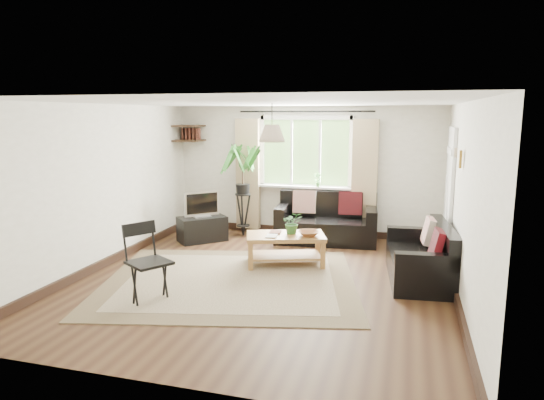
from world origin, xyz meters
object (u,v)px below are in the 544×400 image
(coffee_table, at_px, (285,250))
(palm_stand, at_px, (243,190))
(folding_chair, at_px, (149,264))
(sofa_right, at_px, (420,254))
(tv_stand, at_px, (202,229))
(sofa_back, at_px, (326,219))

(coffee_table, distance_m, palm_stand, 2.05)
(coffee_table, distance_m, folding_chair, 2.24)
(sofa_right, xyz_separation_m, coffee_table, (-1.93, 0.16, -0.13))
(tv_stand, relative_size, folding_chair, 0.87)
(sofa_back, height_order, palm_stand, palm_stand)
(sofa_back, height_order, tv_stand, sofa_back)
(sofa_back, xyz_separation_m, coffee_table, (-0.37, -1.51, -0.18))
(palm_stand, bearing_deg, sofa_right, -28.47)
(sofa_right, relative_size, tv_stand, 1.91)
(coffee_table, xyz_separation_m, folding_chair, (-1.22, -1.86, 0.24))
(coffee_table, height_order, tv_stand, coffee_table)
(sofa_right, bearing_deg, palm_stand, -124.44)
(sofa_back, bearing_deg, palm_stand, 173.82)
(folding_chair, bearing_deg, coffee_table, -1.05)
(sofa_right, distance_m, palm_stand, 3.60)
(sofa_back, relative_size, folding_chair, 1.85)
(sofa_back, xyz_separation_m, tv_stand, (-2.15, -0.55, -0.19))
(sofa_back, distance_m, folding_chair, 3.73)
(tv_stand, bearing_deg, palm_stand, 1.66)
(tv_stand, xyz_separation_m, folding_chair, (0.56, -2.82, 0.25))
(sofa_back, height_order, coffee_table, sofa_back)
(palm_stand, bearing_deg, sofa_back, -1.04)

